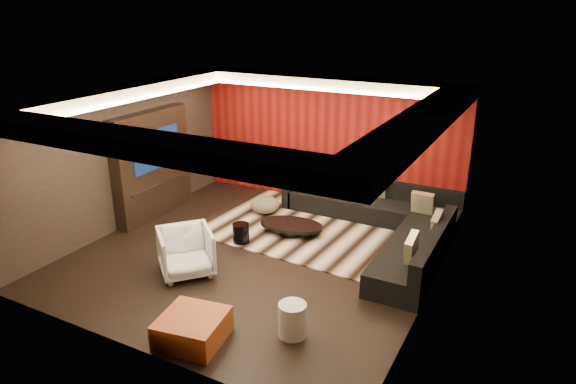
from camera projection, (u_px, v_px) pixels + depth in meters
The scene contains 26 objects.
floor at pixel (257, 255), 9.13m from camera, with size 6.00×6.00×0.02m, color black.
ceiling at pixel (254, 97), 8.15m from camera, with size 6.00×6.00×0.02m, color silver.
wall_back at pixel (327, 141), 11.14m from camera, with size 6.00×0.02×2.80m, color black.
wall_left at pixel (123, 157), 9.96m from camera, with size 0.02×6.00×2.80m, color black.
wall_right at pixel (436, 213), 7.33m from camera, with size 0.02×6.00×2.80m, color black.
red_feature_wall at pixel (327, 141), 11.10m from camera, with size 5.98×0.05×2.78m, color #6B0C0A.
soffit_back at pixel (323, 82), 10.43m from camera, with size 6.00×0.60×0.22m, color silver.
soffit_front at pixel (133, 143), 5.95m from camera, with size 6.00×0.60×0.22m, color silver.
soffit_left at pixel (128, 92), 9.37m from camera, with size 0.60×4.80×0.22m, color silver.
soffit_right at pixel (423, 122), 7.01m from camera, with size 0.60×4.80×0.22m, color silver.
cove_back at pixel (316, 89), 10.18m from camera, with size 4.80×0.08×0.04m, color #FFD899.
cove_front at pixel (154, 144), 6.27m from camera, with size 4.80×0.08×0.04m, color #FFD899.
cove_left at pixel (142, 98), 9.25m from camera, with size 0.08×4.80×0.04m, color #FFD899.
cove_right at pixel (398, 126), 7.19m from camera, with size 0.08×4.80×0.04m, color #FFD899.
tv_surround at pixel (152, 165), 10.49m from camera, with size 0.30×2.00×2.20m, color black.
tv_screen at pixel (156, 149), 10.30m from camera, with size 0.04×1.30×0.80m, color black.
tv_shelf at pixel (160, 184), 10.56m from camera, with size 0.04×1.60×0.04m, color black.
rug at pixel (312, 227), 10.24m from camera, with size 4.00×3.00×0.02m, color beige.
coffee_table at pixel (291, 228), 9.89m from camera, with size 1.25×1.25×0.21m, color black.
drum_stool at pixel (241, 233), 9.52m from camera, with size 0.31×0.31×0.36m, color black.
striped_pouf at pixel (265, 205), 10.87m from camera, with size 0.62×0.62×0.34m, color #BFAF94.
white_side_table at pixel (292, 320), 6.86m from camera, with size 0.38×0.38×0.48m, color white.
orange_ottoman at pixel (193, 328), 6.77m from camera, with size 0.82×0.82×0.36m, color #933B13.
armchair at pixel (186, 252), 8.39m from camera, with size 0.83×0.86×0.78m, color silver.
sectional_sofa at pixel (385, 222), 9.83m from camera, with size 3.65×3.50×0.75m.
throw_pillows at pixel (410, 213), 9.32m from camera, with size 1.82×2.79×0.50m.
Camera 1 is at (4.29, -6.97, 4.23)m, focal length 32.00 mm.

